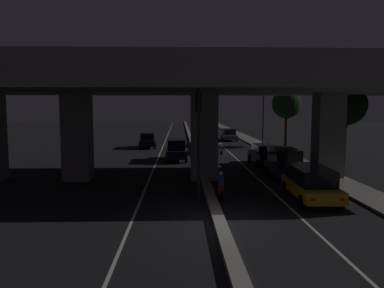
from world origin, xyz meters
name	(u,v)px	position (x,y,z in m)	size (l,w,h in m)	color
ground_plane	(220,228)	(0.00, 0.00, 0.00)	(200.00, 200.00, 0.00)	black
lane_line_left_inner	(165,142)	(-3.56, 35.00, 0.00)	(0.12, 126.00, 0.00)	beige
lane_line_right_inner	(218,142)	(3.56, 35.00, 0.00)	(0.12, 126.00, 0.00)	beige
median_divider	(192,142)	(0.00, 35.00, 0.11)	(0.51, 126.00, 0.22)	gray
sidewalk_right	(266,147)	(8.25, 28.00, 0.06)	(2.16, 126.00, 0.12)	gray
elevated_overpass	(200,82)	(-0.24, 9.94, 6.27)	(31.41, 13.01, 8.34)	gray
traffic_light_left_of_median	(198,125)	(-0.65, 4.13, 3.79)	(0.30, 0.49, 5.59)	black
street_lamp	(261,111)	(7.38, 27.00, 4.22)	(2.03, 0.32, 7.07)	#2D2D30
car_taxi_yellow_lead	(310,182)	(5.01, 4.21, 0.91)	(2.13, 4.83, 1.69)	gold
car_dark_blue_second	(284,163)	(5.36, 10.18, 1.01)	(2.11, 4.01, 1.93)	#141938
car_black_third	(264,154)	(5.23, 15.75, 0.86)	(1.94, 4.58, 1.65)	black
car_white_fourth	(212,145)	(1.73, 23.76, 0.78)	(2.00, 4.02, 1.51)	silver
car_white_fifth	(208,139)	(1.84, 30.75, 0.78)	(2.10, 4.72, 1.47)	silver
car_grey_sixth	(229,135)	(5.27, 37.42, 0.84)	(1.97, 4.35, 1.63)	#515459
car_dark_blue_lead_oncoming	(176,149)	(-1.89, 18.47, 1.01)	(1.91, 4.63, 1.91)	#141938
car_black_second_oncoming	(148,140)	(-5.23, 28.73, 0.94)	(2.02, 4.60, 1.77)	black
motorcycle_red_filtering_near	(221,187)	(0.52, 4.55, 0.62)	(0.34, 1.71, 1.45)	black
pedestrian_on_sidewalk	(322,157)	(8.89, 12.80, 1.05)	(0.35, 0.35, 1.83)	black
roadside_tree_kerbside_near	(346,105)	(11.34, 14.70, 4.80)	(3.25, 3.25, 6.48)	#38281C
roadside_tree_kerbside_mid	(287,104)	(11.20, 30.35, 5.01)	(3.49, 3.49, 6.79)	#2D2116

